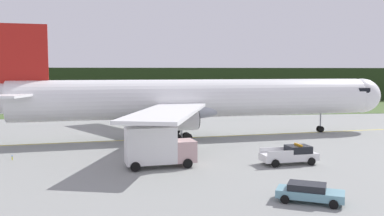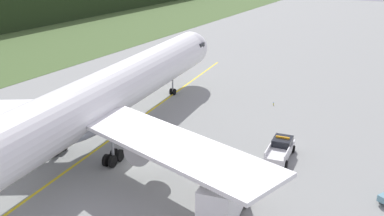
{
  "view_description": "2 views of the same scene",
  "coord_description": "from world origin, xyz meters",
  "px_view_note": "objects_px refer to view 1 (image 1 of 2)",
  "views": [
    {
      "loc": [
        -6.87,
        -49.85,
        8.95
      ],
      "look_at": [
        1.27,
        7.75,
        3.84
      ],
      "focal_mm": 39.08,
      "sensor_mm": 36.0,
      "label": 1
    },
    {
      "loc": [
        -31.58,
        -23.23,
        19.84
      ],
      "look_at": [
        4.45,
        -3.73,
        5.06
      ],
      "focal_mm": 41.68,
      "sensor_mm": 36.0,
      "label": 2
    }
  ],
  "objects_px": {
    "catering_truck": "(157,146)",
    "staff_car": "(309,192)",
    "airliner": "(196,99)",
    "ops_pickup_truck": "(291,155)"
  },
  "relations": [
    {
      "from": "catering_truck",
      "to": "staff_car",
      "type": "relative_size",
      "value": 1.41
    },
    {
      "from": "catering_truck",
      "to": "airliner",
      "type": "bearing_deg",
      "value": 70.13
    },
    {
      "from": "catering_truck",
      "to": "staff_car",
      "type": "height_order",
      "value": "catering_truck"
    },
    {
      "from": "airliner",
      "to": "ops_pickup_truck",
      "type": "distance_m",
      "value": 19.22
    },
    {
      "from": "catering_truck",
      "to": "staff_car",
      "type": "bearing_deg",
      "value": -50.87
    },
    {
      "from": "ops_pickup_truck",
      "to": "staff_car",
      "type": "distance_m",
      "value": 11.94
    },
    {
      "from": "airliner",
      "to": "ops_pickup_truck",
      "type": "relative_size",
      "value": 10.32
    },
    {
      "from": "airliner",
      "to": "ops_pickup_truck",
      "type": "bearing_deg",
      "value": -69.05
    },
    {
      "from": "ops_pickup_truck",
      "to": "catering_truck",
      "type": "relative_size",
      "value": 0.83
    },
    {
      "from": "staff_car",
      "to": "ops_pickup_truck",
      "type": "bearing_deg",
      "value": 74.58
    }
  ]
}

